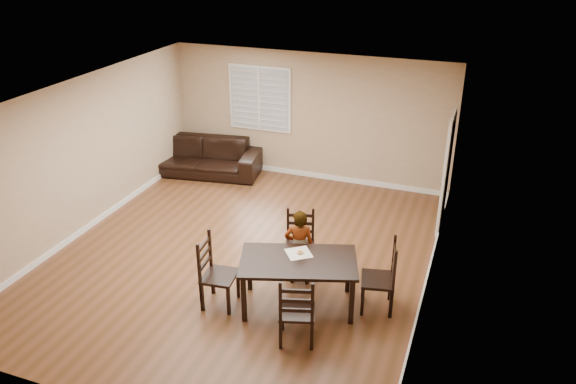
% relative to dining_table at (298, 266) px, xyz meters
% --- Properties ---
extents(ground, '(7.00, 7.00, 0.00)m').
position_rel_dining_table_xyz_m(ground, '(-1.32, 0.97, -0.67)').
color(ground, brown).
rests_on(ground, ground).
extents(room, '(6.04, 7.04, 2.72)m').
position_rel_dining_table_xyz_m(room, '(-1.29, 1.15, 1.13)').
color(room, tan).
rests_on(room, ground).
extents(dining_table, '(1.82, 1.37, 0.76)m').
position_rel_dining_table_xyz_m(dining_table, '(0.00, 0.00, 0.00)').
color(dining_table, black).
rests_on(dining_table, ground).
extents(chair_near, '(0.55, 0.53, 1.01)m').
position_rel_dining_table_xyz_m(chair_near, '(-0.31, 0.99, -0.22)').
color(chair_near, black).
rests_on(chair_near, ground).
extents(chair_far, '(0.57, 0.54, 1.02)m').
position_rel_dining_table_xyz_m(chair_far, '(0.26, -0.82, -0.21)').
color(chair_far, black).
rests_on(chair_far, ground).
extents(chair_left, '(0.51, 0.53, 1.09)m').
position_rel_dining_table_xyz_m(chair_left, '(-1.19, -0.36, -0.18)').
color(chair_left, black).
rests_on(chair_left, ground).
extents(chair_right, '(0.54, 0.57, 1.08)m').
position_rel_dining_table_xyz_m(chair_right, '(1.19, 0.37, -0.18)').
color(chair_right, black).
rests_on(chair_right, ground).
extents(child, '(0.51, 0.41, 1.23)m').
position_rel_dining_table_xyz_m(child, '(-0.18, 0.56, -0.06)').
color(child, gray).
rests_on(child, ground).
extents(napkin, '(0.47, 0.47, 0.00)m').
position_rel_dining_table_xyz_m(napkin, '(-0.06, 0.17, 0.09)').
color(napkin, beige).
rests_on(napkin, dining_table).
extents(donut, '(0.10, 0.10, 0.04)m').
position_rel_dining_table_xyz_m(donut, '(-0.04, 0.18, 0.11)').
color(donut, gold).
rests_on(donut, napkin).
extents(sofa, '(2.75, 1.42, 0.77)m').
position_rel_dining_table_xyz_m(sofa, '(-3.62, 3.84, -0.29)').
color(sofa, black).
rests_on(sofa, ground).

